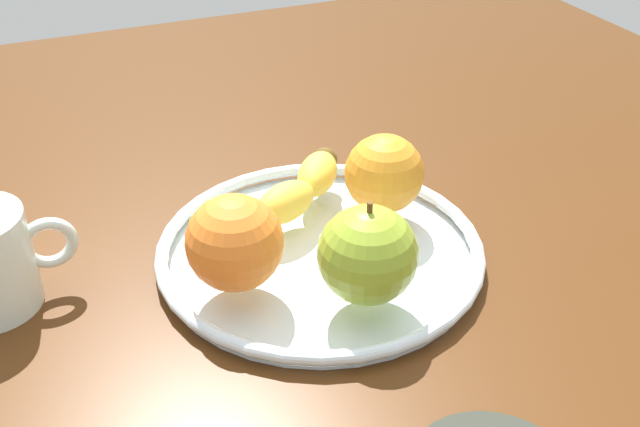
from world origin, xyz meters
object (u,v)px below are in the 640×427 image
orange_front_left (384,174)px  orange_center (235,243)px  apple (368,255)px  fruit_bowl (320,250)px  banana (280,196)px

orange_front_left → orange_center: size_ratio=0.93×
orange_front_left → apple: bearing=-122.7°
orange_center → fruit_bowl: bearing=17.1°
apple → orange_front_left: 13.22cm
banana → orange_center: size_ratio=2.22×
apple → orange_center: size_ratio=1.11×
banana → apple: size_ratio=2.01×
fruit_bowl → orange_front_left: orange_front_left is taller
fruit_bowl → orange_front_left: size_ratio=3.94×
apple → orange_center: 10.65cm
fruit_bowl → orange_center: size_ratio=3.68×
banana → apple: 14.38cm
banana → orange_center: (-6.94, -8.43, 2.18)cm
fruit_bowl → apple: bearing=-86.2°
fruit_bowl → orange_front_left: (7.68, 2.89, 4.60)cm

